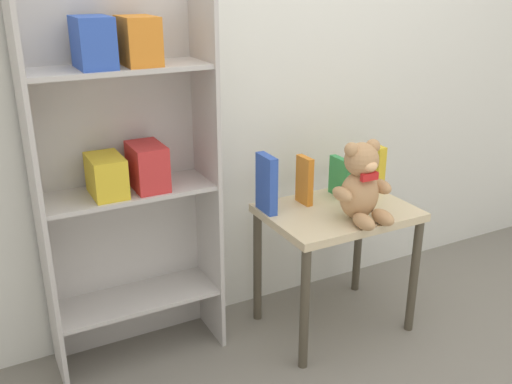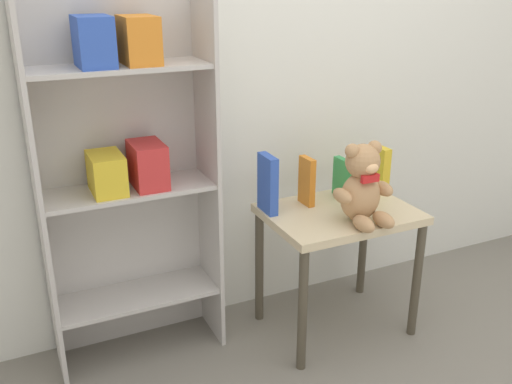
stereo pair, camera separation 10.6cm
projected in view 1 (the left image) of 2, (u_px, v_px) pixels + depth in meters
name	position (u px, v px, depth m)	size (l,w,h in m)	color
wall_back	(285.00, 49.00, 2.61)	(4.80, 0.06, 2.50)	silver
bookshelf_side	(124.00, 166.00, 2.27)	(0.70, 0.28, 1.52)	#BCB7B2
display_table	(337.00, 227.00, 2.57)	(0.65, 0.48, 0.60)	beige
teddy_bear	(362.00, 185.00, 2.37)	(0.26, 0.24, 0.34)	tan
book_standing_blue	(267.00, 184.00, 2.46)	(0.04, 0.13, 0.26)	#2D51B7
book_standing_orange	(304.00, 180.00, 2.56)	(0.03, 0.10, 0.22)	orange
book_standing_green	(341.00, 177.00, 2.65)	(0.03, 0.14, 0.18)	#33934C
book_standing_yellow	(374.00, 167.00, 2.73)	(0.04, 0.12, 0.22)	gold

